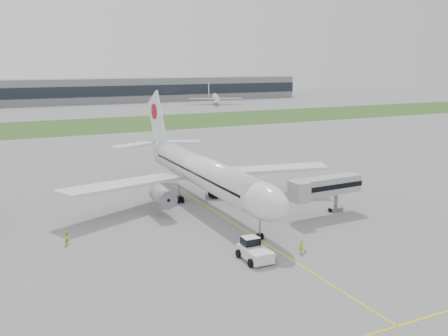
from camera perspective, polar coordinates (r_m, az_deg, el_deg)
name	(u,v)px	position (r m, az deg, el deg)	size (l,w,h in m)	color
ground	(213,211)	(80.65, -1.23, -4.88)	(600.00, 600.00, 0.00)	gray
apron_markings	(227,219)	(76.34, 0.34, -5.86)	(70.00, 70.00, 0.04)	yellow
grass_strip	(79,126)	(194.29, -16.20, 4.61)	(600.00, 50.00, 0.02)	#2C4F1D
terminal_building	(44,92)	(302.22, -19.92, 8.19)	(320.00, 22.30, 14.00)	gray
airliner	(201,170)	(83.54, -2.64, -0.28)	(48.13, 53.95, 17.88)	white
pushback_tug	(254,250)	(61.25, 3.44, -9.34)	(3.43, 4.97, 2.51)	white
jet_bridge	(322,187)	(78.57, 11.12, -2.15)	(13.19, 4.27, 6.10)	#A5A5A7
safety_cone_left	(249,249)	(63.81, 2.82, -9.25)	(0.44, 0.44, 0.61)	orange
safety_cone_right	(305,251)	(64.13, 9.27, -9.33)	(0.39, 0.39, 0.53)	orange
ground_crew_near	(301,246)	(63.83, 8.80, -8.85)	(0.62, 0.41, 1.70)	#A1DE25
ground_crew_far	(68,238)	(68.93, -17.45, -7.64)	(0.88, 0.69, 1.81)	#C0F028
distant_aircraft_right	(216,104)	(284.48, -0.95, 7.28)	(29.78, 26.27, 11.39)	white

